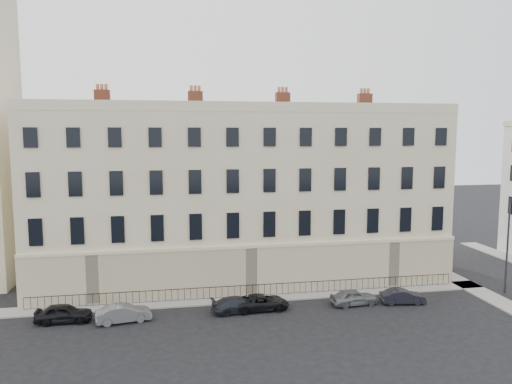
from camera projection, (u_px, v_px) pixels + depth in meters
ground at (346, 316)px, 36.49m from camera, size 160.00×160.00×0.00m
terrace at (240, 196)px, 46.19m from camera, size 36.22×12.22×17.00m
pavement_terrace at (204, 301)px, 39.56m from camera, size 48.00×2.00×0.12m
pavement_east_return at (447, 275)px, 46.63m from camera, size 2.00×24.00×0.12m
railings at (252, 291)px, 40.61m from camera, size 35.00×0.04×0.96m
car_a at (64, 313)px, 35.25m from camera, size 3.93×1.64×1.33m
car_b at (124, 313)px, 35.32m from camera, size 4.02×1.98×1.27m
car_c at (238, 305)px, 37.26m from camera, size 4.22×2.17×1.17m
car_d at (261, 302)px, 37.75m from camera, size 4.29×2.09×1.17m
car_e at (354, 297)px, 38.82m from camera, size 3.79×1.78×1.25m
car_f at (403, 296)px, 39.12m from camera, size 3.61×1.65×1.15m
streetlamp at (509, 241)px, 41.15m from camera, size 0.55×1.71×8.01m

